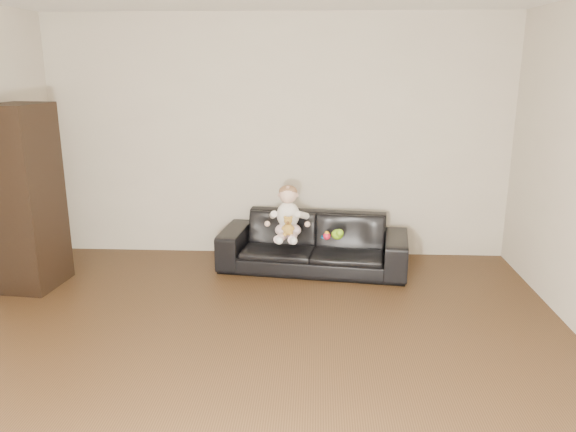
# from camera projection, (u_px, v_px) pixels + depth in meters

# --- Properties ---
(floor) EXTENTS (5.50, 5.50, 0.00)m
(floor) POSITION_uv_depth(u_px,v_px,m) (250.00, 385.00, 3.75)
(floor) COLOR #402A16
(floor) RESTS_ON ground
(wall_back) EXTENTS (5.00, 0.00, 5.00)m
(wall_back) POSITION_uv_depth(u_px,v_px,m) (278.00, 138.00, 6.06)
(wall_back) COLOR beige
(wall_back) RESTS_ON ground
(sofa) EXTENTS (2.00, 0.99, 0.56)m
(sofa) POSITION_uv_depth(u_px,v_px,m) (313.00, 243.00, 5.83)
(sofa) COLOR black
(sofa) RESTS_ON floor
(cabinet) EXTENTS (0.49, 0.64, 1.73)m
(cabinet) POSITION_uv_depth(u_px,v_px,m) (28.00, 198.00, 5.22)
(cabinet) COLOR black
(cabinet) RESTS_ON floor
(shelf_item) EXTENTS (0.20, 0.27, 0.28)m
(shelf_item) POSITION_uv_depth(u_px,v_px,m) (25.00, 156.00, 5.12)
(shelf_item) COLOR silver
(shelf_item) RESTS_ON cabinet
(baby) EXTENTS (0.39, 0.47, 0.54)m
(baby) POSITION_uv_depth(u_px,v_px,m) (288.00, 215.00, 5.65)
(baby) COLOR #FDD5DC
(baby) RESTS_ON sofa
(teddy_bear) EXTENTS (0.13, 0.13, 0.20)m
(teddy_bear) POSITION_uv_depth(u_px,v_px,m) (288.00, 226.00, 5.51)
(teddy_bear) COLOR #AF8432
(teddy_bear) RESTS_ON sofa
(toy_green) EXTENTS (0.17, 0.18, 0.10)m
(toy_green) POSITION_uv_depth(u_px,v_px,m) (337.00, 234.00, 5.63)
(toy_green) COLOR #80CC18
(toy_green) RESTS_ON sofa
(toy_rattle) EXTENTS (0.08, 0.08, 0.08)m
(toy_rattle) POSITION_uv_depth(u_px,v_px,m) (327.00, 236.00, 5.62)
(toy_rattle) COLOR red
(toy_rattle) RESTS_ON sofa
(toy_blue_disc) EXTENTS (0.13, 0.13, 0.01)m
(toy_blue_disc) POSITION_uv_depth(u_px,v_px,m) (326.00, 237.00, 5.70)
(toy_blue_disc) COLOR #176DBA
(toy_blue_disc) RESTS_ON sofa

